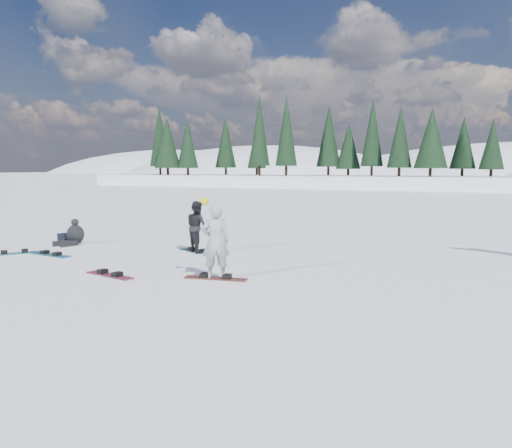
% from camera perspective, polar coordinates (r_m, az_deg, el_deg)
% --- Properties ---
extents(ground, '(420.00, 420.00, 0.00)m').
position_cam_1_polar(ground, '(13.32, -12.74, -4.92)').
color(ground, white).
rests_on(ground, ground).
extents(alpine_backdrop, '(412.50, 227.00, 53.20)m').
position_cam_1_polar(alpine_backdrop, '(201.18, 18.89, 1.41)').
color(alpine_backdrop, white).
rests_on(alpine_backdrop, ground).
extents(snowboarder_woman, '(0.77, 0.70, 1.92)m').
position_cam_1_polar(snowboarder_woman, '(11.59, -4.68, -1.98)').
color(snowboarder_woman, '#A6A6AB').
rests_on(snowboarder_woman, ground).
extents(snowboarder_man, '(0.97, 0.92, 1.58)m').
position_cam_1_polar(snowboarder_man, '(15.36, -6.72, -0.30)').
color(snowboarder_man, black).
rests_on(snowboarder_man, ground).
extents(seated_rider, '(0.78, 1.13, 0.87)m').
position_cam_1_polar(seated_rider, '(17.97, -20.06, -1.14)').
color(seated_rider, black).
rests_on(seated_rider, ground).
extents(gear_bag, '(0.50, 0.39, 0.30)m').
position_cam_1_polar(gear_bag, '(18.67, -21.02, -1.48)').
color(gear_bag, black).
rests_on(gear_bag, ground).
extents(snowboard_woman, '(1.53, 0.53, 0.03)m').
position_cam_1_polar(snowboard_woman, '(11.75, -4.63, -6.23)').
color(snowboard_woman, maroon).
rests_on(snowboard_woman, ground).
extents(snowboard_man, '(1.51, 0.74, 0.03)m').
position_cam_1_polar(snowboard_man, '(15.47, -6.69, -3.16)').
color(snowboard_man, '#17747E').
rests_on(snowboard_man, ground).
extents(snowboard_loose_b, '(1.53, 0.58, 0.03)m').
position_cam_1_polar(snowboard_loose_b, '(12.55, -16.36, -5.65)').
color(snowboard_loose_b, '#9E2243').
rests_on(snowboard_loose_b, ground).
extents(snowboard_loose_a, '(1.15, 1.35, 0.03)m').
position_cam_1_polar(snowboard_loose_a, '(16.71, -25.87, -3.06)').
color(snowboard_loose_a, teal).
rests_on(snowboard_loose_a, ground).
extents(snowboard_loose_c, '(1.52, 0.45, 0.03)m').
position_cam_1_polar(snowboard_loose_c, '(15.99, -22.39, -3.30)').
color(snowboard_loose_c, '#1B6B95').
rests_on(snowboard_loose_c, ground).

